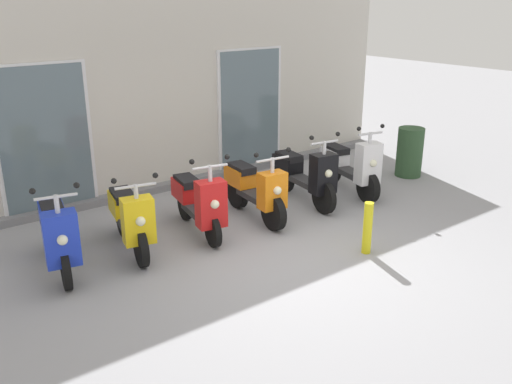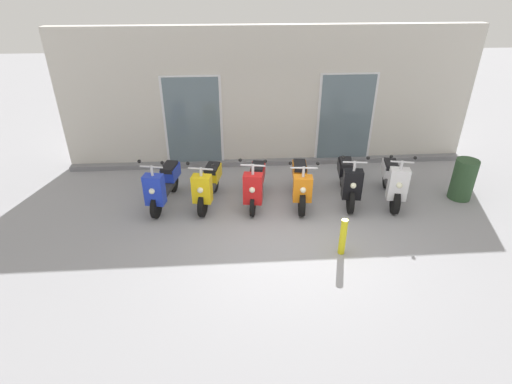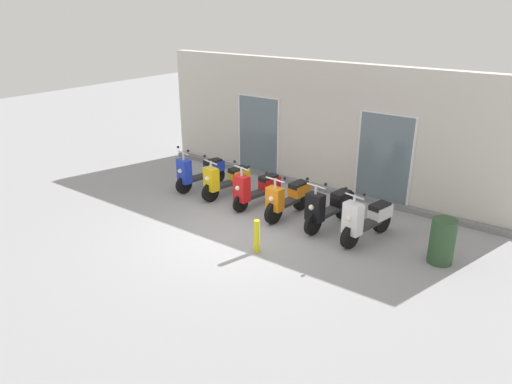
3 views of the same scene
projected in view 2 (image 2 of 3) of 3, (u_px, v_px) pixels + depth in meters
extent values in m
plane|color=#939399|center=(287.00, 236.00, 7.64)|extent=(40.00, 40.00, 0.00)
cube|color=beige|center=(270.00, 98.00, 9.87)|extent=(10.10, 0.30, 3.37)
cube|color=slate|center=(270.00, 162.00, 10.44)|extent=(10.10, 0.20, 0.12)
cube|color=silver|center=(193.00, 123.00, 9.86)|extent=(1.44, 0.04, 2.30)
cube|color=slate|center=(193.00, 123.00, 9.84)|extent=(1.32, 0.02, 2.22)
cube|color=silver|center=(345.00, 119.00, 10.09)|extent=(1.44, 0.04, 2.30)
cube|color=slate|center=(346.00, 119.00, 10.07)|extent=(1.32, 0.02, 2.22)
cylinder|color=black|center=(156.00, 207.00, 8.13)|extent=(0.18, 0.48, 0.47)
cylinder|color=black|center=(173.00, 182.00, 9.09)|extent=(0.18, 0.48, 0.47)
cube|color=#2D2D30|center=(165.00, 190.00, 8.56)|extent=(0.40, 0.73, 0.09)
cube|color=#1E38C6|center=(154.00, 190.00, 7.98)|extent=(0.42, 0.31, 0.63)
sphere|color=#F2EFCC|center=(152.00, 191.00, 7.85)|extent=(0.12, 0.12, 0.12)
cube|color=#1E38C6|center=(171.00, 172.00, 8.86)|extent=(0.40, 0.57, 0.28)
cube|color=black|center=(169.00, 167.00, 8.76)|extent=(0.35, 0.52, 0.11)
cylinder|color=silver|center=(152.00, 171.00, 7.78)|extent=(0.06, 0.06, 0.23)
cylinder|color=silver|center=(151.00, 167.00, 7.73)|extent=(0.46, 0.13, 0.04)
sphere|color=black|center=(162.00, 163.00, 7.66)|extent=(0.07, 0.07, 0.07)
sphere|color=black|center=(139.00, 161.00, 7.71)|extent=(0.07, 0.07, 0.07)
cylinder|color=black|center=(203.00, 205.00, 8.18)|extent=(0.20, 0.50, 0.49)
cylinder|color=black|center=(214.00, 181.00, 9.09)|extent=(0.20, 0.50, 0.49)
cube|color=#2D2D30|center=(209.00, 188.00, 8.58)|extent=(0.39, 0.69, 0.09)
cube|color=yellow|center=(202.00, 189.00, 8.04)|extent=(0.42, 0.31, 0.58)
sphere|color=#F2EFCC|center=(200.00, 190.00, 7.91)|extent=(0.12, 0.12, 0.12)
cube|color=yellow|center=(213.00, 173.00, 8.87)|extent=(0.40, 0.57, 0.28)
cube|color=black|center=(212.00, 168.00, 8.77)|extent=(0.35, 0.52, 0.11)
cylinder|color=silver|center=(201.00, 172.00, 7.86)|extent=(0.06, 0.06, 0.20)
cylinder|color=silver|center=(201.00, 169.00, 7.83)|extent=(0.49, 0.14, 0.04)
sphere|color=black|center=(213.00, 165.00, 7.75)|extent=(0.07, 0.07, 0.07)
sphere|color=black|center=(188.00, 163.00, 7.81)|extent=(0.07, 0.07, 0.07)
cylinder|color=black|center=(253.00, 206.00, 8.20)|extent=(0.16, 0.45, 0.44)
cylinder|color=black|center=(258.00, 181.00, 9.14)|extent=(0.16, 0.45, 0.44)
cube|color=#2D2D30|center=(256.00, 189.00, 8.62)|extent=(0.37, 0.71, 0.09)
cube|color=red|center=(253.00, 189.00, 8.05)|extent=(0.42, 0.30, 0.63)
sphere|color=#F2EFCC|center=(252.00, 190.00, 7.92)|extent=(0.12, 0.12, 0.12)
cube|color=red|center=(258.00, 172.00, 8.91)|extent=(0.39, 0.56, 0.28)
cube|color=black|center=(258.00, 167.00, 8.81)|extent=(0.34, 0.52, 0.11)
cylinder|color=silver|center=(253.00, 170.00, 7.85)|extent=(0.06, 0.06, 0.24)
cylinder|color=silver|center=(253.00, 165.00, 7.80)|extent=(0.49, 0.12, 0.04)
sphere|color=black|center=(265.00, 161.00, 7.73)|extent=(0.07, 0.07, 0.07)
sphere|color=black|center=(240.00, 160.00, 7.77)|extent=(0.07, 0.07, 0.07)
cylinder|color=black|center=(302.00, 204.00, 8.19)|extent=(0.16, 0.53, 0.52)
cylinder|color=black|center=(298.00, 180.00, 9.11)|extent=(0.16, 0.53, 0.52)
cube|color=#2D2D30|center=(300.00, 187.00, 8.60)|extent=(0.32, 0.67, 0.09)
cube|color=orange|center=(302.00, 189.00, 8.07)|extent=(0.40, 0.28, 0.53)
sphere|color=#F2EFCC|center=(303.00, 190.00, 7.94)|extent=(0.12, 0.12, 0.12)
cube|color=orange|center=(299.00, 170.00, 8.88)|extent=(0.35, 0.55, 0.28)
cube|color=black|center=(300.00, 165.00, 8.78)|extent=(0.31, 0.50, 0.11)
cylinder|color=silver|center=(303.00, 172.00, 7.89)|extent=(0.06, 0.06, 0.24)
cylinder|color=silver|center=(304.00, 168.00, 7.85)|extent=(0.53, 0.09, 0.04)
sphere|color=black|center=(318.00, 163.00, 7.79)|extent=(0.07, 0.07, 0.07)
sphere|color=black|center=(290.00, 163.00, 7.80)|extent=(0.07, 0.07, 0.07)
cylinder|color=black|center=(350.00, 201.00, 8.28)|extent=(0.16, 0.54, 0.53)
cylinder|color=black|center=(344.00, 176.00, 9.28)|extent=(0.16, 0.54, 0.53)
cube|color=#2D2D30|center=(347.00, 184.00, 8.73)|extent=(0.35, 0.74, 0.09)
cube|color=black|center=(352.00, 184.00, 8.13)|extent=(0.41, 0.29, 0.61)
sphere|color=#F2EFCC|center=(353.00, 186.00, 8.00)|extent=(0.12, 0.12, 0.12)
cube|color=black|center=(345.00, 168.00, 9.07)|extent=(0.37, 0.56, 0.28)
cube|color=black|center=(346.00, 163.00, 8.96)|extent=(0.32, 0.51, 0.11)
cylinder|color=silver|center=(355.00, 167.00, 7.94)|extent=(0.06, 0.06, 0.22)
cylinder|color=silver|center=(355.00, 162.00, 7.90)|extent=(0.48, 0.10, 0.04)
sphere|color=black|center=(368.00, 158.00, 7.83)|extent=(0.07, 0.07, 0.07)
sphere|color=black|center=(343.00, 157.00, 7.86)|extent=(0.07, 0.07, 0.07)
cylinder|color=black|center=(395.00, 202.00, 8.27)|extent=(0.22, 0.52, 0.51)
cylinder|color=black|center=(387.00, 178.00, 9.24)|extent=(0.22, 0.52, 0.51)
cube|color=#2D2D30|center=(392.00, 185.00, 8.71)|extent=(0.40, 0.73, 0.09)
cube|color=white|center=(398.00, 184.00, 8.11)|extent=(0.42, 0.31, 0.67)
sphere|color=#F2EFCC|center=(399.00, 185.00, 7.98)|extent=(0.12, 0.12, 0.12)
cube|color=white|center=(390.00, 169.00, 9.02)|extent=(0.40, 0.57, 0.28)
cube|color=black|center=(391.00, 164.00, 8.92)|extent=(0.35, 0.52, 0.11)
cylinder|color=silver|center=(402.00, 166.00, 7.91)|extent=(0.06, 0.06, 0.20)
cylinder|color=silver|center=(402.00, 162.00, 7.88)|extent=(0.45, 0.13, 0.04)
sphere|color=black|center=(415.00, 158.00, 7.80)|extent=(0.07, 0.07, 0.07)
sphere|color=black|center=(391.00, 157.00, 7.86)|extent=(0.07, 0.07, 0.07)
cylinder|color=#2D4C2D|center=(463.00, 179.00, 8.71)|extent=(0.48, 0.48, 0.91)
cylinder|color=yellow|center=(343.00, 237.00, 7.03)|extent=(0.12, 0.12, 0.70)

